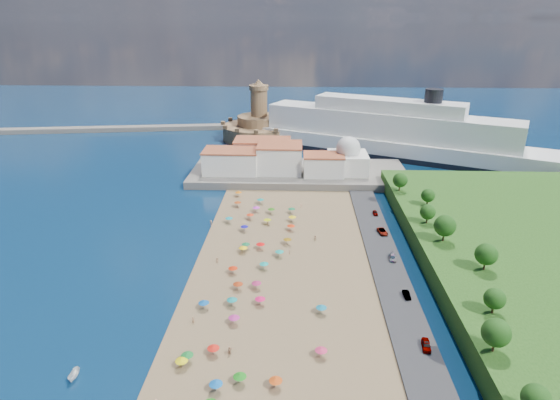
{
  "coord_description": "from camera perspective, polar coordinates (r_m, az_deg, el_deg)",
  "views": [
    {
      "loc": [
        9.73,
        -115.23,
        62.74
      ],
      "look_at": [
        4.0,
        25.0,
        8.0
      ],
      "focal_mm": 30.0,
      "sensor_mm": 36.0,
      "label": 1
    }
  ],
  "objects": [
    {
      "name": "hillside_trees",
      "position": [
        126.74,
        20.24,
        -4.73
      ],
      "size": [
        14.8,
        104.63,
        7.55
      ],
      "color": "#382314",
      "rests_on": "hillside"
    },
    {
      "name": "fortress",
      "position": [
        260.27,
        -2.54,
        8.85
      ],
      "size": [
        40.0,
        40.0,
        32.4
      ],
      "color": "olive",
      "rests_on": "ground"
    },
    {
      "name": "beach_parasols",
      "position": [
        120.46,
        -3.44,
        -8.94
      ],
      "size": [
        31.49,
        114.62,
        2.2
      ],
      "color": "gray",
      "rests_on": "beach"
    },
    {
      "name": "jetty",
      "position": [
        232.58,
        -3.12,
        5.93
      ],
      "size": [
        18.0,
        70.0,
        2.4
      ],
      "primitive_type": "cube",
      "color": "#59544C",
      "rests_on": "ground"
    },
    {
      "name": "terrace",
      "position": [
        197.94,
        2.31,
        3.27
      ],
      "size": [
        90.0,
        36.0,
        3.0
      ],
      "primitive_type": "cube",
      "color": "#59544C",
      "rests_on": "ground"
    },
    {
      "name": "waterfront_buildings",
      "position": [
        197.1,
        -1.48,
        5.14
      ],
      "size": [
        57.0,
        29.0,
        11.0
      ],
      "color": "silver",
      "rests_on": "terrace"
    },
    {
      "name": "breakwater",
      "position": [
        300.1,
        -21.45,
        8.03
      ],
      "size": [
        199.03,
        34.77,
        2.6
      ],
      "primitive_type": "cube",
      "rotation": [
        0.0,
        0.0,
        0.14
      ],
      "color": "#59544C",
      "rests_on": "ground"
    },
    {
      "name": "beachgoers",
      "position": [
        124.67,
        -3.37,
        -8.35
      ],
      "size": [
        34.4,
        92.76,
        1.87
      ],
      "color": "tan",
      "rests_on": "beach"
    },
    {
      "name": "parked_cars",
      "position": [
        132.99,
        13.55,
        -6.82
      ],
      "size": [
        3.15,
        72.73,
        1.44
      ],
      "color": "gray",
      "rests_on": "promenade"
    },
    {
      "name": "cruise_ship",
      "position": [
        234.55,
        12.86,
        7.73
      ],
      "size": [
        146.36,
        85.25,
        33.08
      ],
      "color": "black",
      "rests_on": "ground"
    },
    {
      "name": "ground",
      "position": [
        131.56,
        -2.2,
        -7.19
      ],
      "size": [
        700.0,
        700.0,
        0.0
      ],
      "primitive_type": "plane",
      "color": "#071938",
      "rests_on": "ground"
    },
    {
      "name": "domed_building",
      "position": [
        194.9,
        8.25,
        5.07
      ],
      "size": [
        16.0,
        16.0,
        15.0
      ],
      "color": "silver",
      "rests_on": "terrace"
    }
  ]
}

